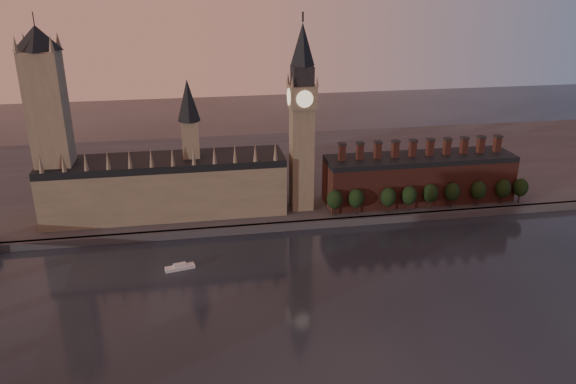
{
  "coord_description": "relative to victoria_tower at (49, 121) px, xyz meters",
  "views": [
    {
      "loc": [
        -48.6,
        -180.52,
        128.69
      ],
      "look_at": [
        -7.28,
        55.0,
        35.59
      ],
      "focal_mm": 35.0,
      "sensor_mm": 36.0,
      "label": 1
    }
  ],
  "objects": [
    {
      "name": "ground",
      "position": [
        120.0,
        -115.0,
        -59.09
      ],
      "size": [
        900.0,
        900.0,
        0.0
      ],
      "primitive_type": "plane",
      "color": "black",
      "rests_on": "ground"
    },
    {
      "name": "embankment_tree_2",
      "position": [
        175.86,
        -21.35,
        -45.62
      ],
      "size": [
        8.6,
        8.6,
        14.88
      ],
      "color": "black",
      "rests_on": "north_bank"
    },
    {
      "name": "embankment_tree_7",
      "position": [
        245.63,
        -19.97,
        -45.62
      ],
      "size": [
        8.6,
        8.6,
        14.88
      ],
      "color": "black",
      "rests_on": "north_bank"
    },
    {
      "name": "palace_of_westminster",
      "position": [
        55.59,
        -0.09,
        -37.46
      ],
      "size": [
        130.0,
        30.3,
        74.0
      ],
      "color": "gray",
      "rests_on": "north_bank"
    },
    {
      "name": "embankment_tree_6",
      "position": [
        230.23,
        -20.16,
        -45.62
      ],
      "size": [
        8.6,
        8.6,
        14.88
      ],
      "color": "black",
      "rests_on": "north_bank"
    },
    {
      "name": "embankment_tree_4",
      "position": [
        201.36,
        -19.69,
        -45.62
      ],
      "size": [
        8.6,
        8.6,
        14.88
      ],
      "color": "black",
      "rests_on": "north_bank"
    },
    {
      "name": "embankment_tree_3",
      "position": [
        188.25,
        -20.96,
        -45.62
      ],
      "size": [
        8.6,
        8.6,
        14.88
      ],
      "color": "black",
      "rests_on": "north_bank"
    },
    {
      "name": "embankment_tree_1",
      "position": [
        157.82,
        -20.03,
        -45.62
      ],
      "size": [
        8.6,
        8.6,
        14.88
      ],
      "color": "black",
      "rests_on": "north_bank"
    },
    {
      "name": "north_bank",
      "position": [
        120.0,
        63.04,
        -57.09
      ],
      "size": [
        900.0,
        182.0,
        4.0
      ],
      "color": "#4A4A4F",
      "rests_on": "ground"
    },
    {
      "name": "victoria_tower",
      "position": [
        0.0,
        0.0,
        0.0
      ],
      "size": [
        24.0,
        24.0,
        108.0
      ],
      "color": "gray",
      "rests_on": "north_bank"
    },
    {
      "name": "big_ben",
      "position": [
        130.0,
        -5.0,
        -2.26
      ],
      "size": [
        15.0,
        15.0,
        107.0
      ],
      "color": "gray",
      "rests_on": "north_bank"
    },
    {
      "name": "chimney_block",
      "position": [
        200.0,
        -5.0,
        -41.27
      ],
      "size": [
        110.0,
        25.0,
        37.0
      ],
      "color": "brown",
      "rests_on": "north_bank"
    },
    {
      "name": "embankment_tree_8",
      "position": [
        256.39,
        -20.2,
        -45.62
      ],
      "size": [
        8.6,
        8.6,
        14.88
      ],
      "color": "black",
      "rests_on": "north_bank"
    },
    {
      "name": "embankment_tree_5",
      "position": [
        214.26,
        -20.0,
        -45.62
      ],
      "size": [
        8.6,
        8.6,
        14.88
      ],
      "color": "black",
      "rests_on": "north_bank"
    },
    {
      "name": "embankment_tree_0",
      "position": [
        145.7,
        -19.81,
        -45.62
      ],
      "size": [
        8.6,
        8.6,
        14.88
      ],
      "color": "black",
      "rests_on": "north_bank"
    },
    {
      "name": "river_boat",
      "position": [
        61.63,
        -59.12,
        -58.04
      ],
      "size": [
        14.17,
        6.77,
        2.73
      ],
      "rotation": [
        0.0,
        0.0,
        0.22
      ],
      "color": "silver",
      "rests_on": "ground"
    }
  ]
}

